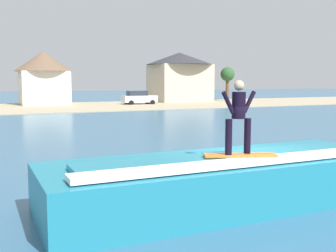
{
  "coord_description": "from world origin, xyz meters",
  "views": [
    {
      "loc": [
        -6.38,
        -8.88,
        3.08
      ],
      "look_at": [
        -0.85,
        3.05,
        1.64
      ],
      "focal_mm": 43.48,
      "sensor_mm": 36.0,
      "label": 1
    }
  ],
  "objects_px": {
    "tree_tall_bare": "(228,75)",
    "surfer": "(239,113)",
    "house_small_cottage": "(44,75)",
    "tree_short_bushy": "(202,71)",
    "surfboard": "(240,155)",
    "wave_crest": "(226,180)",
    "house_gabled_white": "(180,74)",
    "car_far_shore": "(139,98)"
  },
  "relations": [
    {
      "from": "car_far_shore",
      "to": "tree_short_bushy",
      "type": "height_order",
      "value": "tree_short_bushy"
    },
    {
      "from": "wave_crest",
      "to": "tree_tall_bare",
      "type": "relative_size",
      "value": 1.7
    },
    {
      "from": "surfboard",
      "to": "tree_tall_bare",
      "type": "height_order",
      "value": "tree_tall_bare"
    },
    {
      "from": "surfer",
      "to": "wave_crest",
      "type": "bearing_deg",
      "value": 84.96
    },
    {
      "from": "tree_short_bushy",
      "to": "car_far_shore",
      "type": "bearing_deg",
      "value": -153.44
    },
    {
      "from": "surfer",
      "to": "house_gabled_white",
      "type": "bearing_deg",
      "value": 65.02
    },
    {
      "from": "car_far_shore",
      "to": "wave_crest",
      "type": "bearing_deg",
      "value": -107.99
    },
    {
      "from": "house_gabled_white",
      "to": "tree_short_bushy",
      "type": "bearing_deg",
      "value": 19.23
    },
    {
      "from": "car_far_shore",
      "to": "house_small_cottage",
      "type": "xyz_separation_m",
      "value": [
        -11.57,
        4.5,
        2.97
      ]
    },
    {
      "from": "surfboard",
      "to": "tree_short_bushy",
      "type": "relative_size",
      "value": 0.27
    },
    {
      "from": "surfboard",
      "to": "wave_crest",
      "type": "bearing_deg",
      "value": 89.53
    },
    {
      "from": "house_gabled_white",
      "to": "house_small_cottage",
      "type": "relative_size",
      "value": 1.37
    },
    {
      "from": "car_far_shore",
      "to": "house_gabled_white",
      "type": "relative_size",
      "value": 0.45
    },
    {
      "from": "house_gabled_white",
      "to": "tree_short_bushy",
      "type": "distance_m",
      "value": 5.2
    },
    {
      "from": "house_gabled_white",
      "to": "tree_tall_bare",
      "type": "bearing_deg",
      "value": -7.68
    },
    {
      "from": "wave_crest",
      "to": "house_gabled_white",
      "type": "xyz_separation_m",
      "value": [
        22.32,
        47.46,
        3.57
      ]
    },
    {
      "from": "surfer",
      "to": "car_far_shore",
      "type": "relative_size",
      "value": 0.38
    },
    {
      "from": "tree_tall_bare",
      "to": "tree_short_bushy",
      "type": "distance_m",
      "value": 4.2
    },
    {
      "from": "surfer",
      "to": "house_small_cottage",
      "type": "relative_size",
      "value": 0.23
    },
    {
      "from": "wave_crest",
      "to": "tree_tall_bare",
      "type": "height_order",
      "value": "tree_tall_bare"
    },
    {
      "from": "surfer",
      "to": "tree_tall_bare",
      "type": "height_order",
      "value": "tree_tall_bare"
    },
    {
      "from": "car_far_shore",
      "to": "surfboard",
      "type": "bearing_deg",
      "value": -107.76
    },
    {
      "from": "house_gabled_white",
      "to": "tree_tall_bare",
      "type": "distance_m",
      "value": 8.04
    },
    {
      "from": "surfer",
      "to": "car_far_shore",
      "type": "height_order",
      "value": "surfer"
    },
    {
      "from": "surfboard",
      "to": "house_small_cottage",
      "type": "distance_m",
      "value": 47.67
    },
    {
      "from": "surfboard",
      "to": "surfer",
      "type": "xyz_separation_m",
      "value": [
        -0.05,
        0.03,
        1.0
      ]
    },
    {
      "from": "tree_short_bushy",
      "to": "tree_tall_bare",
      "type": "bearing_deg",
      "value": -42.05
    },
    {
      "from": "surfer",
      "to": "tree_short_bushy",
      "type": "distance_m",
      "value": 56.77
    },
    {
      "from": "surfboard",
      "to": "house_gabled_white",
      "type": "relative_size",
      "value": 0.17
    },
    {
      "from": "house_small_cottage",
      "to": "surfboard",
      "type": "bearing_deg",
      "value": -92.67
    },
    {
      "from": "tree_tall_bare",
      "to": "car_far_shore",
      "type": "bearing_deg",
      "value": -166.59
    },
    {
      "from": "surfboard",
      "to": "tree_short_bushy",
      "type": "xyz_separation_m",
      "value": [
        27.21,
        49.76,
        3.39
      ]
    },
    {
      "from": "surfboard",
      "to": "tree_tall_bare",
      "type": "relative_size",
      "value": 0.32
    },
    {
      "from": "house_gabled_white",
      "to": "house_small_cottage",
      "type": "bearing_deg",
      "value": -178.55
    },
    {
      "from": "surfer",
      "to": "tree_tall_bare",
      "type": "relative_size",
      "value": 0.32
    },
    {
      "from": "house_small_cottage",
      "to": "tree_short_bushy",
      "type": "bearing_deg",
      "value": 5.06
    },
    {
      "from": "tree_tall_bare",
      "to": "surfer",
      "type": "bearing_deg",
      "value": -122.87
    },
    {
      "from": "car_far_shore",
      "to": "tree_tall_bare",
      "type": "distance_m",
      "value": 17.25
    },
    {
      "from": "house_gabled_white",
      "to": "house_small_cottage",
      "type": "height_order",
      "value": "house_gabled_white"
    },
    {
      "from": "surfboard",
      "to": "car_far_shore",
      "type": "bearing_deg",
      "value": 72.24
    },
    {
      "from": "house_small_cottage",
      "to": "house_gabled_white",
      "type": "bearing_deg",
      "value": 1.45
    },
    {
      "from": "surfer",
      "to": "tree_tall_bare",
      "type": "xyz_separation_m",
      "value": [
        30.34,
        46.96,
        1.71
      ]
    }
  ]
}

